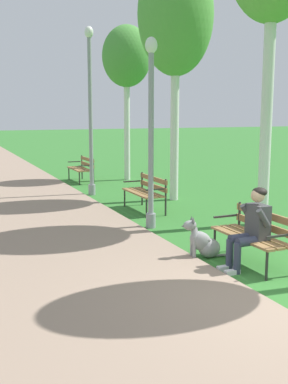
% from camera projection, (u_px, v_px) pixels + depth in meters
% --- Properties ---
extents(ground_plane, '(120.00, 120.00, 0.00)m').
position_uv_depth(ground_plane, '(288.00, 298.00, 5.98)').
color(ground_plane, '#33752D').
extents(park_bench_near, '(0.55, 1.50, 0.85)m').
position_uv_depth(park_bench_near, '(255.00, 232.00, 7.27)').
color(park_bench_near, olive).
rests_on(park_bench_near, ground).
extents(park_bench_mid, '(0.55, 1.50, 0.85)m').
position_uv_depth(park_bench_mid, '(146.00, 190.00, 11.23)').
color(park_bench_mid, olive).
rests_on(park_bench_mid, ground).
extents(park_bench_far, '(0.55, 1.50, 0.85)m').
position_uv_depth(park_bench_far, '(82.00, 167.00, 15.93)').
color(park_bench_far, olive).
rests_on(park_bench_far, ground).
extents(person_seated_on_near_bench, '(0.74, 0.49, 1.25)m').
position_uv_depth(person_seated_on_near_bench, '(252.00, 225.00, 6.99)').
color(person_seated_on_near_bench, '#33384C').
rests_on(person_seated_on_near_bench, ground).
extents(dog_grey, '(0.83, 0.35, 0.71)m').
position_uv_depth(dog_grey, '(203.00, 242.00, 7.60)').
color(dog_grey, gray).
rests_on(dog_grey, ground).
extents(lamp_post_near, '(0.24, 0.24, 3.79)m').
position_uv_depth(lamp_post_near, '(151.00, 132.00, 9.32)').
color(lamp_post_near, gray).
rests_on(lamp_post_near, ground).
extents(lamp_post_mid, '(0.24, 0.24, 4.67)m').
position_uv_depth(lamp_post_mid, '(90.00, 110.00, 13.09)').
color(lamp_post_mid, gray).
rests_on(lamp_post_mid, ground).
extents(birch_tree_third, '(2.01, 1.73, 6.37)m').
position_uv_depth(birch_tree_third, '(176.00, 16.00, 11.95)').
color(birch_tree_third, silver).
rests_on(birch_tree_third, ground).
extents(birch_tree_fourth, '(1.66, 1.71, 5.26)m').
position_uv_depth(birch_tree_fourth, '(127.00, 58.00, 15.83)').
color(birch_tree_fourth, silver).
rests_on(birch_tree_fourth, ground).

